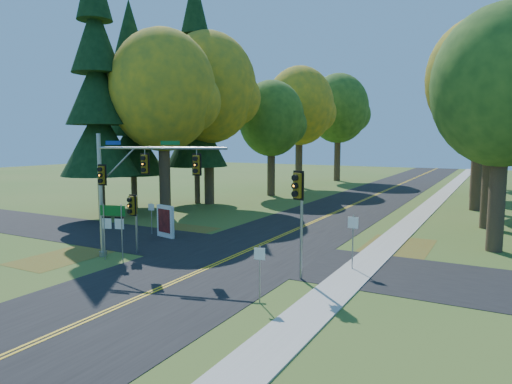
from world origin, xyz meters
The scene contains 30 objects.
ground centered at (0.00, 0.00, 0.00)m, with size 160.00×160.00×0.00m, color #395D21.
road_main centered at (0.00, 0.00, 0.01)m, with size 8.00×160.00×0.02m, color black.
road_cross centered at (0.00, 2.00, 0.01)m, with size 60.00×6.00×0.02m, color black.
centerline_left centered at (-0.10, 0.00, 0.03)m, with size 0.10×160.00×0.01m, color gold.
centerline_right centered at (0.10, 0.00, 0.03)m, with size 0.10×160.00×0.01m, color gold.
sidewalk_east centered at (6.20, 0.00, 0.03)m, with size 1.60×160.00×0.06m, color #9E998E.
leaf_patch_w_near centered at (-6.50, 4.00, 0.01)m, with size 4.00×6.00×0.00m, color brown.
leaf_patch_e centered at (6.80, 6.00, 0.01)m, with size 3.50×8.00×0.00m, color brown.
leaf_patch_w_far centered at (-7.50, -3.00, 0.01)m, with size 3.00×5.00×0.00m, color brown.
tree_w_a centered at (-11.13, 9.38, 9.49)m, with size 8.00×8.00×14.15m.
tree_e_a centered at (11.57, 8.77, 8.53)m, with size 7.20×7.20×12.73m.
tree_w_b centered at (-11.72, 16.29, 10.37)m, with size 8.60×8.60×15.38m.
tree_e_b centered at (10.97, 15.58, 8.90)m, with size 7.60×7.60×13.33m.
tree_w_c centered at (-9.54, 24.47, 7.94)m, with size 6.80×6.80×11.91m.
tree_e_c centered at (9.88, 23.69, 10.66)m, with size 8.80×8.80×15.79m.
tree_w_d centered at (-10.13, 33.18, 9.78)m, with size 8.20×8.20×14.56m.
tree_e_d centered at (9.26, 32.87, 8.24)m, with size 7.00×7.00×12.32m.
tree_w_e centered at (-8.92, 44.09, 10.07)m, with size 8.40×8.40×14.97m.
tree_e_e centered at (10.47, 43.58, 9.19)m, with size 7.80×7.80×13.74m.
pine_a centered at (-14.50, 6.00, 9.18)m, with size 5.60×5.60×19.48m.
pine_b centered at (-16.00, 11.00, 8.16)m, with size 5.60×5.60×17.31m.
pine_c centered at (-13.00, 16.00, 9.69)m, with size 5.60×5.60×20.56m.
traffic_mast centered at (-4.23, -1.60, 3.97)m, with size 6.60×2.14×6.18m.
east_signal_pole centered at (4.37, -0.90, 3.50)m, with size 0.52×0.62×4.62m.
ped_signal_pole centered at (-4.85, -0.83, 2.30)m, with size 0.49×0.56×3.09m.
route_sign_cluster centered at (-4.85, -2.23, 1.95)m, with size 1.24×0.45×2.77m.
info_kiosk centered at (-5.96, 2.99, 0.97)m, with size 1.42×0.50×1.95m.
reg_sign_e_north centered at (5.91, 1.72, 1.72)m, with size 0.48×0.08×2.51m.
reg_sign_e_south centered at (4.20, -4.01, 1.44)m, with size 0.40×0.12×2.10m.
reg_sign_w centered at (-7.31, 3.30, 1.36)m, with size 0.37×0.14×1.98m.
Camera 1 is at (11.71, -18.09, 5.91)m, focal length 32.00 mm.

